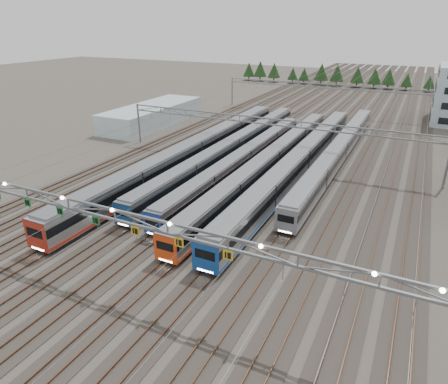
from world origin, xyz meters
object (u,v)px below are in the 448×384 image
at_px(train_d, 271,160).
at_px(gantry_far, 327,90).
at_px(train_e, 300,161).
at_px(train_f, 339,151).
at_px(west_shed, 153,115).
at_px(gantry_near, 114,218).
at_px(gantry_mid, 269,127).
at_px(train_b, 232,147).
at_px(train_c, 244,159).
at_px(train_a, 194,151).

relative_size(train_d, gantry_far, 1.11).
xyz_separation_m(train_e, train_f, (4.50, 8.78, -0.17)).
distance_m(train_d, west_shed, 41.90).
distance_m(train_e, gantry_far, 48.73).
distance_m(train_e, gantry_near, 37.97).
bearing_deg(gantry_mid, train_d, -64.28).
distance_m(train_d, gantry_mid, 6.77).
bearing_deg(gantry_near, train_f, 76.15).
relative_size(train_e, gantry_near, 1.16).
bearing_deg(train_e, west_shed, 157.17).
bearing_deg(train_f, train_e, -117.14).
xyz_separation_m(train_b, train_e, (13.50, -2.67, 0.22)).
distance_m(gantry_near, gantry_far, 85.12).
bearing_deg(train_e, train_f, 62.86).
distance_m(train_b, west_shed, 31.95).
bearing_deg(train_e, gantry_mid, 155.47).
height_order(train_d, train_f, train_d).
height_order(train_c, gantry_far, gantry_far).
distance_m(train_d, train_e, 4.78).
xyz_separation_m(train_a, west_shed, (-23.76, 21.07, 0.02)).
distance_m(train_f, west_shed, 47.09).
height_order(train_a, gantry_mid, gantry_mid).
relative_size(train_c, gantry_near, 0.93).
bearing_deg(gantry_near, train_e, 79.60).
distance_m(train_b, gantry_mid, 8.08).
bearing_deg(train_a, gantry_near, -71.53).
xyz_separation_m(train_f, gantry_near, (-11.30, -45.82, 5.08)).
bearing_deg(train_f, gantry_near, -103.85).
xyz_separation_m(train_c, train_f, (13.50, 11.26, 0.11)).
bearing_deg(train_c, west_shed, 148.52).
height_order(gantry_near, gantry_mid, gantry_near).
height_order(train_e, west_shed, west_shed).
xyz_separation_m(train_c, train_d, (4.50, 0.89, 0.14)).
bearing_deg(gantry_mid, train_c, -112.04).
bearing_deg(train_a, train_c, 6.43).
bearing_deg(gantry_far, gantry_mid, -90.00).
bearing_deg(train_c, train_f, 39.82).
relative_size(train_d, train_f, 1.03).
bearing_deg(gantry_far, train_b, -98.45).
distance_m(train_b, train_d, 9.96).
relative_size(train_b, west_shed, 2.08).
relative_size(train_c, train_d, 0.84).
xyz_separation_m(train_a, gantry_near, (11.20, -33.55, 4.81)).
bearing_deg(gantry_mid, train_f, 26.86).
relative_size(train_c, gantry_mid, 0.93).
height_order(train_b, train_f, train_f).
relative_size(train_e, gantry_far, 1.16).
relative_size(gantry_mid, west_shed, 1.88).
height_order(train_c, train_f, train_f).
relative_size(train_c, gantry_far, 0.93).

